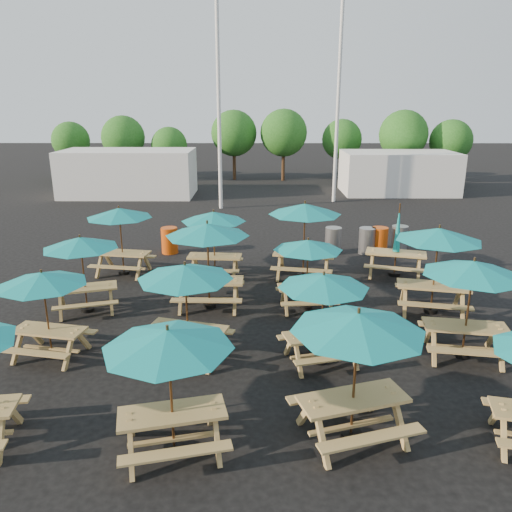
{
  "coord_description": "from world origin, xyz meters",
  "views": [
    {
      "loc": [
        0.08,
        -13.06,
        5.6
      ],
      "look_at": [
        0.0,
        1.5,
        1.1
      ],
      "focal_mm": 35.0,
      "sensor_mm": 36.0,
      "label": 1
    }
  ],
  "objects_px": {
    "picnic_unit_10": "(308,249)",
    "picnic_unit_5": "(185,277)",
    "picnic_unit_1": "(43,283)",
    "picnic_unit_2": "(81,247)",
    "picnic_unit_14": "(438,239)",
    "picnic_unit_7": "(214,220)",
    "picnic_unit_8": "(358,329)",
    "waste_bin_3": "(367,241)",
    "picnic_unit_6": "(207,234)",
    "waste_bin_0": "(170,240)",
    "waste_bin_1": "(333,240)",
    "picnic_unit_9": "(324,286)",
    "waste_bin_4": "(399,239)",
    "picnic_unit_4": "(168,346)",
    "waste_bin_2": "(379,240)",
    "picnic_unit_11": "(305,213)",
    "picnic_unit_3": "(119,216)",
    "picnic_unit_15": "(396,247)",
    "picnic_unit_13": "(473,273)"
  },
  "relations": [
    {
      "from": "picnic_unit_1",
      "to": "waste_bin_1",
      "type": "height_order",
      "value": "picnic_unit_1"
    },
    {
      "from": "waste_bin_1",
      "to": "picnic_unit_5",
      "type": "bearing_deg",
      "value": -118.24
    },
    {
      "from": "picnic_unit_2",
      "to": "picnic_unit_8",
      "type": "bearing_deg",
      "value": -57.32
    },
    {
      "from": "picnic_unit_15",
      "to": "picnic_unit_6",
      "type": "bearing_deg",
      "value": -139.57
    },
    {
      "from": "picnic_unit_4",
      "to": "picnic_unit_7",
      "type": "height_order",
      "value": "same"
    },
    {
      "from": "picnic_unit_9",
      "to": "waste_bin_3",
      "type": "xyz_separation_m",
      "value": [
        2.78,
        8.47,
        -1.33
      ]
    },
    {
      "from": "picnic_unit_3",
      "to": "picnic_unit_6",
      "type": "xyz_separation_m",
      "value": [
        3.19,
        -2.85,
        0.14
      ]
    },
    {
      "from": "picnic_unit_6",
      "to": "picnic_unit_14",
      "type": "distance_m",
      "value": 6.21
    },
    {
      "from": "picnic_unit_5",
      "to": "picnic_unit_8",
      "type": "relative_size",
      "value": 0.93
    },
    {
      "from": "picnic_unit_4",
      "to": "waste_bin_2",
      "type": "distance_m",
      "value": 13.12
    },
    {
      "from": "picnic_unit_5",
      "to": "picnic_unit_7",
      "type": "xyz_separation_m",
      "value": [
        0.14,
        5.52,
        -0.01
      ]
    },
    {
      "from": "waste_bin_2",
      "to": "waste_bin_3",
      "type": "bearing_deg",
      "value": -171.24
    },
    {
      "from": "picnic_unit_5",
      "to": "waste_bin_4",
      "type": "distance_m",
      "value": 11.25
    },
    {
      "from": "picnic_unit_2",
      "to": "picnic_unit_11",
      "type": "relative_size",
      "value": 0.92
    },
    {
      "from": "picnic_unit_7",
      "to": "picnic_unit_10",
      "type": "bearing_deg",
      "value": -39.88
    },
    {
      "from": "picnic_unit_4",
      "to": "waste_bin_0",
      "type": "bearing_deg",
      "value": 86.69
    },
    {
      "from": "picnic_unit_9",
      "to": "picnic_unit_10",
      "type": "relative_size",
      "value": 1.17
    },
    {
      "from": "picnic_unit_11",
      "to": "waste_bin_0",
      "type": "height_order",
      "value": "picnic_unit_11"
    },
    {
      "from": "picnic_unit_10",
      "to": "waste_bin_0",
      "type": "relative_size",
      "value": 2.05
    },
    {
      "from": "waste_bin_0",
      "to": "picnic_unit_5",
      "type": "bearing_deg",
      "value": -77.5
    },
    {
      "from": "picnic_unit_5",
      "to": "waste_bin_4",
      "type": "relative_size",
      "value": 2.57
    },
    {
      "from": "picnic_unit_7",
      "to": "picnic_unit_13",
      "type": "relative_size",
      "value": 0.9
    },
    {
      "from": "picnic_unit_8",
      "to": "picnic_unit_9",
      "type": "height_order",
      "value": "picnic_unit_8"
    },
    {
      "from": "waste_bin_1",
      "to": "picnic_unit_2",
      "type": "bearing_deg",
      "value": -143.42
    },
    {
      "from": "waste_bin_0",
      "to": "waste_bin_1",
      "type": "xyz_separation_m",
      "value": [
        6.31,
        0.05,
        0.0
      ]
    },
    {
      "from": "picnic_unit_3",
      "to": "picnic_unit_4",
      "type": "relative_size",
      "value": 0.98
    },
    {
      "from": "picnic_unit_5",
      "to": "picnic_unit_6",
      "type": "height_order",
      "value": "picnic_unit_6"
    },
    {
      "from": "picnic_unit_9",
      "to": "picnic_unit_7",
      "type": "bearing_deg",
      "value": 101.71
    },
    {
      "from": "picnic_unit_1",
      "to": "picnic_unit_10",
      "type": "distance_m",
      "value": 6.72
    },
    {
      "from": "picnic_unit_15",
      "to": "waste_bin_3",
      "type": "height_order",
      "value": "picnic_unit_15"
    },
    {
      "from": "picnic_unit_10",
      "to": "picnic_unit_5",
      "type": "bearing_deg",
      "value": -140.74
    },
    {
      "from": "picnic_unit_6",
      "to": "picnic_unit_10",
      "type": "bearing_deg",
      "value": -1.68
    },
    {
      "from": "picnic_unit_11",
      "to": "waste_bin_0",
      "type": "relative_size",
      "value": 2.73
    },
    {
      "from": "picnic_unit_7",
      "to": "picnic_unit_11",
      "type": "distance_m",
      "value": 2.96
    },
    {
      "from": "waste_bin_0",
      "to": "picnic_unit_14",
      "type": "bearing_deg",
      "value": -34.55
    },
    {
      "from": "waste_bin_1",
      "to": "picnic_unit_7",
      "type": "bearing_deg",
      "value": -146.98
    },
    {
      "from": "picnic_unit_2",
      "to": "waste_bin_4",
      "type": "relative_size",
      "value": 2.51
    },
    {
      "from": "picnic_unit_2",
      "to": "picnic_unit_8",
      "type": "distance_m",
      "value": 8.43
    },
    {
      "from": "waste_bin_1",
      "to": "picnic_unit_3",
      "type": "bearing_deg",
      "value": -161.33
    },
    {
      "from": "picnic_unit_2",
      "to": "picnic_unit_14",
      "type": "bearing_deg",
      "value": -17.02
    },
    {
      "from": "picnic_unit_2",
      "to": "waste_bin_3",
      "type": "xyz_separation_m",
      "value": [
        8.96,
        5.63,
        -1.37
      ]
    },
    {
      "from": "picnic_unit_15",
      "to": "waste_bin_0",
      "type": "xyz_separation_m",
      "value": [
        -8.02,
        2.6,
        -0.51
      ]
    },
    {
      "from": "picnic_unit_2",
      "to": "picnic_unit_4",
      "type": "bearing_deg",
      "value": -76.79
    },
    {
      "from": "picnic_unit_14",
      "to": "waste_bin_0",
      "type": "relative_size",
      "value": 2.69
    },
    {
      "from": "picnic_unit_8",
      "to": "waste_bin_3",
      "type": "bearing_deg",
      "value": 59.66
    },
    {
      "from": "picnic_unit_5",
      "to": "picnic_unit_14",
      "type": "distance_m",
      "value": 6.91
    },
    {
      "from": "picnic_unit_5",
      "to": "picnic_unit_11",
      "type": "bearing_deg",
      "value": 75.84
    },
    {
      "from": "picnic_unit_7",
      "to": "waste_bin_0",
      "type": "xyz_separation_m",
      "value": [
        -1.98,
        2.77,
        -1.45
      ]
    },
    {
      "from": "picnic_unit_5",
      "to": "picnic_unit_15",
      "type": "relative_size",
      "value": 1.04
    },
    {
      "from": "picnic_unit_1",
      "to": "waste_bin_0",
      "type": "distance_m",
      "value": 8.47
    }
  ]
}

